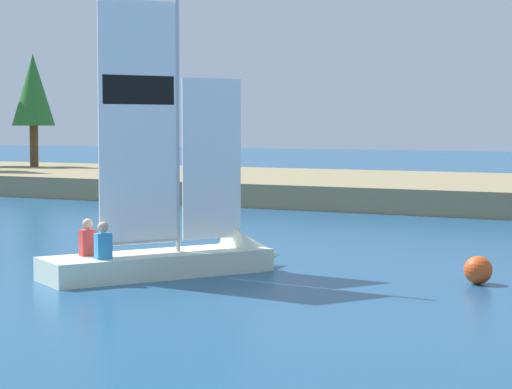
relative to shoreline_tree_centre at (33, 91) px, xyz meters
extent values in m
cube|color=#897A56|center=(21.13, -1.57, -4.14)|extent=(80.00, 12.19, 0.83)
cylinder|color=brown|center=(0.00, 0.00, -2.71)|extent=(0.41, 0.41, 2.02)
cone|color=#286B2D|center=(0.00, 0.00, 0.06)|extent=(2.09, 2.09, 3.53)
cube|color=silver|center=(22.70, -21.89, -4.34)|extent=(3.29, 4.48, 0.43)
cone|color=silver|center=(23.78, -19.97, -4.34)|extent=(1.57, 1.54, 1.18)
cylinder|color=#B7B7BC|center=(22.91, -21.50, -1.38)|extent=(0.08, 0.08, 5.48)
cube|color=white|center=(22.52, -22.20, -1.64)|extent=(0.81, 1.42, 4.47)
cube|color=black|center=(22.52, -22.20, -1.06)|extent=(0.74, 1.28, 0.54)
cube|color=white|center=(23.28, -20.86, -2.36)|extent=(0.65, 1.14, 3.12)
cylinder|color=#B7B7BC|center=(22.52, -22.20, -3.90)|extent=(0.84, 1.43, 0.06)
cube|color=#338CCC|center=(22.35, -23.09, -3.89)|extent=(0.31, 0.34, 0.47)
sphere|color=tan|center=(22.35, -23.09, -3.54)|extent=(0.20, 0.20, 0.20)
cube|color=red|center=(21.82, -22.87, -3.88)|extent=(0.31, 0.34, 0.48)
sphere|color=tan|center=(21.82, -22.87, -3.53)|extent=(0.20, 0.20, 0.20)
sphere|color=#E54C19|center=(28.30, -19.91, -4.30)|extent=(0.51, 0.51, 0.51)
camera|label=1|loc=(33.42, -37.18, -1.72)|focal=69.36mm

